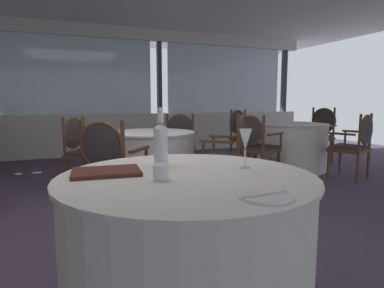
{
  "coord_description": "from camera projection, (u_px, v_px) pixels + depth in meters",
  "views": [
    {
      "loc": [
        -0.37,
        -2.81,
        1.11
      ],
      "look_at": [
        0.23,
        -1.32,
        0.9
      ],
      "focal_mm": 30.71,
      "sensor_mm": 36.0,
      "label": 1
    }
  ],
  "objects": [
    {
      "name": "ground_plane",
      "position": [
        113.0,
        229.0,
        2.87
      ],
      "size": [
        14.3,
        14.3,
        0.0
      ],
      "primitive_type": "plane",
      "color": "#47384C"
    },
    {
      "name": "window_wall_far",
      "position": [
        81.0,
        104.0,
        6.54
      ],
      "size": [
        10.33,
        0.14,
        2.62
      ],
      "color": "beige",
      "rests_on": "ground_plane"
    },
    {
      "name": "foreground_table",
      "position": [
        187.0,
        247.0,
        1.66
      ],
      "size": [
        1.26,
        1.26,
        0.75
      ],
      "color": "white",
      "rests_on": "ground_plane"
    },
    {
      "name": "side_plate",
      "position": [
        265.0,
        196.0,
        1.23
      ],
      "size": [
        0.21,
        0.21,
        0.01
      ],
      "primitive_type": "cylinder",
      "color": "white",
      "rests_on": "foreground_table"
    },
    {
      "name": "butter_knife",
      "position": [
        265.0,
        195.0,
        1.23
      ],
      "size": [
        0.2,
        0.03,
        0.0
      ],
      "primitive_type": "cube",
      "rotation": [
        0.0,
        0.0,
        0.07
      ],
      "color": "silver",
      "rests_on": "foreground_table"
    },
    {
      "name": "water_bottle",
      "position": [
        161.0,
        142.0,
        1.83
      ],
      "size": [
        0.08,
        0.08,
        0.32
      ],
      "color": "white",
      "rests_on": "foreground_table"
    },
    {
      "name": "wine_glass",
      "position": [
        245.0,
        140.0,
        1.75
      ],
      "size": [
        0.07,
        0.07,
        0.21
      ],
      "color": "white",
      "rests_on": "foreground_table"
    },
    {
      "name": "water_tumbler",
      "position": [
        161.0,
        172.0,
        1.5
      ],
      "size": [
        0.07,
        0.07,
        0.07
      ],
      "primitive_type": "cylinder",
      "color": "white",
      "rests_on": "foreground_table"
    },
    {
      "name": "menu_book",
      "position": [
        106.0,
        172.0,
        1.63
      ],
      "size": [
        0.35,
        0.26,
        0.02
      ],
      "primitive_type": "cube",
      "rotation": [
        0.0,
        0.0,
        -0.08
      ],
      "color": "#512319",
      "rests_on": "foreground_table"
    },
    {
      "name": "background_table_0",
      "position": [
        152.0,
        163.0,
        3.9
      ],
      "size": [
        1.03,
        1.03,
        0.75
      ],
      "color": "white",
      "rests_on": "ground_plane"
    },
    {
      "name": "dining_chair_0_0",
      "position": [
        178.0,
        141.0,
        4.78
      ],
      "size": [
        0.66,
        0.65,
        0.93
      ],
      "rotation": [
        0.0,
        0.0,
        4.05
      ],
      "color": "brown",
      "rests_on": "ground_plane"
    },
    {
      "name": "dining_chair_0_1",
      "position": [
        83.0,
        147.0,
        4.15
      ],
      "size": [
        0.65,
        0.66,
        0.91
      ],
      "rotation": [
        0.0,
        0.0,
        5.62
      ],
      "color": "brown",
      "rests_on": "ground_plane"
    },
    {
      "name": "dining_chair_0_2",
      "position": [
        110.0,
        163.0,
        2.98
      ],
      "size": [
        0.66,
        0.65,
        0.95
      ],
      "rotation": [
        0.0,
        0.0,
        7.19
      ],
      "color": "brown",
      "rests_on": "ground_plane"
    },
    {
      "name": "dining_chair_0_3",
      "position": [
        231.0,
        150.0,
        3.61
      ],
      "size": [
        0.65,
        0.66,
        0.98
      ],
      "rotation": [
        0.0,
        0.0,
        8.76
      ],
      "color": "brown",
      "rests_on": "ground_plane"
    },
    {
      "name": "background_table_2",
      "position": [
        291.0,
        146.0,
        5.34
      ],
      "size": [
        1.13,
        1.13,
        0.75
      ],
      "color": "white",
      "rests_on": "ground_plane"
    },
    {
      "name": "dining_chair_2_0",
      "position": [
        256.0,
        142.0,
        4.64
      ],
      "size": [
        0.6,
        0.63,
        0.93
      ],
      "rotation": [
        0.0,
        0.0,
        6.67
      ],
      "color": "brown",
      "rests_on": "ground_plane"
    },
    {
      "name": "dining_chair_2_1",
      "position": [
        356.0,
        142.0,
        4.61
      ],
      "size": [
        0.63,
        0.6,
        0.94
      ],
      "rotation": [
        0.0,
        0.0,
        8.24
      ],
      "color": "brown",
      "rests_on": "ground_plane"
    },
    {
      "name": "dining_chair_2_2",
      "position": [
        320.0,
        131.0,
        6.0
      ],
      "size": [
        0.6,
        0.63,
        1.0
      ],
      "rotation": [
        0.0,
        0.0,
        9.81
      ],
      "color": "brown",
      "rests_on": "ground_plane"
    },
    {
      "name": "dining_chair_2_3",
      "position": [
        243.0,
        132.0,
        6.04
      ],
      "size": [
        0.63,
        0.6,
        0.96
      ],
      "rotation": [
        0.0,
        0.0,
        11.38
      ],
      "color": "brown",
      "rests_on": "ground_plane"
    }
  ]
}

